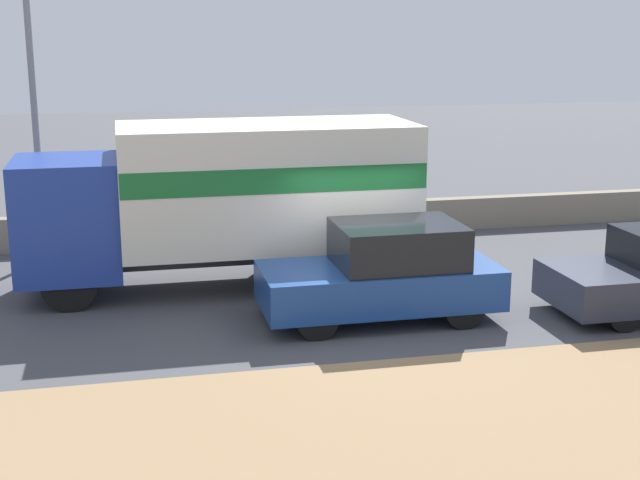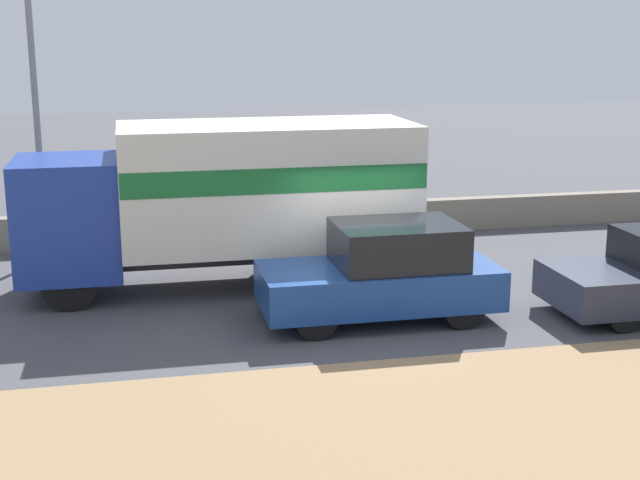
{
  "view_description": "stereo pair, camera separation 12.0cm",
  "coord_description": "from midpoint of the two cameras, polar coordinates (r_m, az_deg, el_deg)",
  "views": [
    {
      "loc": [
        -4.21,
        -14.13,
        5.02
      ],
      "look_at": [
        -0.69,
        1.41,
        1.16
      ],
      "focal_mm": 50.0,
      "sensor_mm": 36.0,
      "label": 1
    },
    {
      "loc": [
        -4.1,
        -14.15,
        5.02
      ],
      "look_at": [
        -0.69,
        1.41,
        1.16
      ],
      "focal_mm": 50.0,
      "sensor_mm": 36.0,
      "label": 2
    }
  ],
  "objects": [
    {
      "name": "ground_plane",
      "position": [
        15.57,
        3.43,
        -5.21
      ],
      "size": [
        80.0,
        80.0,
        0.0
      ],
      "primitive_type": "plane",
      "color": "#47474C"
    },
    {
      "name": "dirt_shoulder_foreground",
      "position": [
        11.06,
        11.12,
        -13.53
      ],
      "size": [
        60.0,
        6.63,
        0.04
      ],
      "color": "#937551",
      "rests_on": "ground_plane"
    },
    {
      "name": "stone_wall_backdrop",
      "position": [
        21.56,
        -1.36,
        1.22
      ],
      "size": [
        60.0,
        0.35,
        0.79
      ],
      "color": "gray",
      "rests_on": "ground_plane"
    },
    {
      "name": "street_lamp",
      "position": [
        19.92,
        -18.12,
        9.8
      ],
      "size": [
        0.56,
        0.28,
        6.75
      ],
      "color": "slate",
      "rests_on": "ground_plane"
    },
    {
      "name": "box_truck",
      "position": [
        17.26,
        -5.78,
        3.04
      ],
      "size": [
        7.54,
        2.51,
        3.18
      ],
      "rotation": [
        0.0,
        0.0,
        3.14
      ],
      "color": "navy",
      "rests_on": "ground_plane"
    },
    {
      "name": "car_hatchback",
      "position": [
        15.47,
        3.95,
        -2.11
      ],
      "size": [
        4.11,
        1.8,
        1.7
      ],
      "rotation": [
        0.0,
        0.0,
        3.14
      ],
      "color": "navy",
      "rests_on": "ground_plane"
    }
  ]
}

